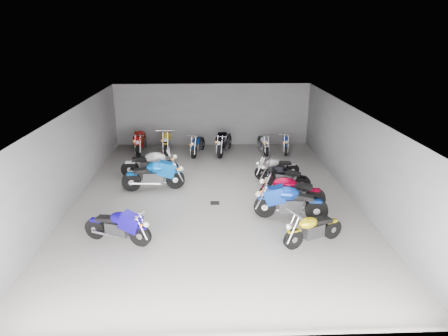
{
  "coord_description": "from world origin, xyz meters",
  "views": [
    {
      "loc": [
        -0.15,
        -13.43,
        5.9
      ],
      "look_at": [
        0.36,
        0.41,
        1.0
      ],
      "focal_mm": 32.0,
      "sensor_mm": 36.0,
      "label": 1
    }
  ],
  "objects_px": {
    "motorcycle_right_b": "(313,229)",
    "motorcycle_back_e": "(263,143)",
    "motorcycle_left_b": "(118,226)",
    "motorcycle_back_c": "(198,145)",
    "motorcycle_left_e": "(154,175)",
    "motorcycle_back_d": "(224,142)",
    "motorcycle_back_f": "(286,143)",
    "motorcycle_right_d": "(291,191)",
    "motorcycle_right_e": "(284,177)",
    "motorcycle_back_a": "(141,141)",
    "motorcycle_right_c": "(290,203)",
    "motorcycle_left_f": "(151,164)",
    "motorcycle_back_b": "(167,141)",
    "drain_grate": "(215,203)",
    "motorcycle_right_f": "(277,168)"
  },
  "relations": [
    {
      "from": "motorcycle_left_f",
      "to": "motorcycle_back_e",
      "type": "relative_size",
      "value": 1.21
    },
    {
      "from": "motorcycle_left_b",
      "to": "motorcycle_back_e",
      "type": "distance_m",
      "value": 10.1
    },
    {
      "from": "motorcycle_right_b",
      "to": "motorcycle_left_f",
      "type": "bearing_deg",
      "value": 19.97
    },
    {
      "from": "motorcycle_right_b",
      "to": "motorcycle_right_c",
      "type": "bearing_deg",
      "value": -11.2
    },
    {
      "from": "motorcycle_back_a",
      "to": "motorcycle_left_e",
      "type": "bearing_deg",
      "value": 104.41
    },
    {
      "from": "motorcycle_right_f",
      "to": "motorcycle_left_f",
      "type": "bearing_deg",
      "value": 74.78
    },
    {
      "from": "drain_grate",
      "to": "motorcycle_right_b",
      "type": "distance_m",
      "value": 4.02
    },
    {
      "from": "motorcycle_back_c",
      "to": "motorcycle_back_d",
      "type": "xyz_separation_m",
      "value": [
        1.3,
        0.1,
        0.08
      ]
    },
    {
      "from": "motorcycle_right_c",
      "to": "motorcycle_back_c",
      "type": "xyz_separation_m",
      "value": [
        -3.15,
        7.12,
        -0.08
      ]
    },
    {
      "from": "motorcycle_left_b",
      "to": "motorcycle_back_a",
      "type": "relative_size",
      "value": 0.85
    },
    {
      "from": "motorcycle_right_d",
      "to": "motorcycle_back_c",
      "type": "bearing_deg",
      "value": 39.75
    },
    {
      "from": "motorcycle_left_e",
      "to": "motorcycle_right_b",
      "type": "distance_m",
      "value": 6.6
    },
    {
      "from": "motorcycle_left_f",
      "to": "motorcycle_back_d",
      "type": "xyz_separation_m",
      "value": [
        3.16,
        3.23,
        -0.0
      ]
    },
    {
      "from": "motorcycle_back_b",
      "to": "motorcycle_left_e",
      "type": "bearing_deg",
      "value": 88.54
    },
    {
      "from": "motorcycle_right_d",
      "to": "motorcycle_right_e",
      "type": "xyz_separation_m",
      "value": [
        0.07,
        1.65,
        -0.08
      ]
    },
    {
      "from": "motorcycle_right_f",
      "to": "motorcycle_back_c",
      "type": "bearing_deg",
      "value": 32.27
    },
    {
      "from": "motorcycle_left_b",
      "to": "motorcycle_right_d",
      "type": "height_order",
      "value": "motorcycle_right_d"
    },
    {
      "from": "motorcycle_left_f",
      "to": "motorcycle_right_c",
      "type": "height_order",
      "value": "motorcycle_right_c"
    },
    {
      "from": "motorcycle_back_b",
      "to": "motorcycle_back_f",
      "type": "relative_size",
      "value": 1.2
    },
    {
      "from": "motorcycle_right_e",
      "to": "motorcycle_right_f",
      "type": "distance_m",
      "value": 1.1
    },
    {
      "from": "motorcycle_right_e",
      "to": "motorcycle_back_a",
      "type": "height_order",
      "value": "motorcycle_back_a"
    },
    {
      "from": "motorcycle_right_b",
      "to": "motorcycle_back_e",
      "type": "bearing_deg",
      "value": -22.12
    },
    {
      "from": "motorcycle_left_b",
      "to": "motorcycle_back_c",
      "type": "distance_m",
      "value": 8.68
    },
    {
      "from": "drain_grate",
      "to": "motorcycle_left_b",
      "type": "xyz_separation_m",
      "value": [
        -2.82,
        -2.61,
        0.5
      ]
    },
    {
      "from": "drain_grate",
      "to": "motorcycle_right_b",
      "type": "xyz_separation_m",
      "value": [
        2.75,
        -2.89,
        0.47
      ]
    },
    {
      "from": "motorcycle_right_f",
      "to": "motorcycle_back_e",
      "type": "bearing_deg",
      "value": -10.48
    },
    {
      "from": "motorcycle_right_d",
      "to": "motorcycle_back_e",
      "type": "xyz_separation_m",
      "value": [
        -0.13,
        6.34,
        -0.09
      ]
    },
    {
      "from": "drain_grate",
      "to": "motorcycle_right_d",
      "type": "relative_size",
      "value": 0.14
    },
    {
      "from": "motorcycle_right_c",
      "to": "motorcycle_back_c",
      "type": "height_order",
      "value": "motorcycle_right_c"
    },
    {
      "from": "motorcycle_right_e",
      "to": "motorcycle_back_f",
      "type": "distance_m",
      "value": 4.85
    },
    {
      "from": "drain_grate",
      "to": "motorcycle_left_b",
      "type": "relative_size",
      "value": 0.16
    },
    {
      "from": "motorcycle_left_e",
      "to": "motorcycle_right_c",
      "type": "height_order",
      "value": "motorcycle_left_e"
    },
    {
      "from": "motorcycle_left_f",
      "to": "motorcycle_back_b",
      "type": "distance_m",
      "value": 3.66
    },
    {
      "from": "drain_grate",
      "to": "motorcycle_back_b",
      "type": "bearing_deg",
      "value": 109.95
    },
    {
      "from": "motorcycle_right_b",
      "to": "motorcycle_back_d",
      "type": "bearing_deg",
      "value": -9.8
    },
    {
      "from": "motorcycle_left_e",
      "to": "motorcycle_right_b",
      "type": "xyz_separation_m",
      "value": [
        5.04,
        -4.26,
        -0.1
      ]
    },
    {
      "from": "motorcycle_right_d",
      "to": "motorcycle_right_f",
      "type": "height_order",
      "value": "motorcycle_right_d"
    },
    {
      "from": "motorcycle_back_d",
      "to": "motorcycle_back_f",
      "type": "distance_m",
      "value": 3.08
    },
    {
      "from": "motorcycle_right_c",
      "to": "motorcycle_right_d",
      "type": "height_order",
      "value": "motorcycle_right_c"
    },
    {
      "from": "motorcycle_right_d",
      "to": "motorcycle_back_d",
      "type": "xyz_separation_m",
      "value": [
        -2.07,
        6.27,
        0.01
      ]
    },
    {
      "from": "motorcycle_right_e",
      "to": "motorcycle_back_e",
      "type": "distance_m",
      "value": 4.7
    },
    {
      "from": "motorcycle_left_f",
      "to": "motorcycle_back_d",
      "type": "distance_m",
      "value": 4.51
    },
    {
      "from": "motorcycle_right_d",
      "to": "motorcycle_back_b",
      "type": "height_order",
      "value": "motorcycle_back_b"
    },
    {
      "from": "motorcycle_left_e",
      "to": "motorcycle_back_b",
      "type": "xyz_separation_m",
      "value": [
        -0.01,
        4.98,
        -0.01
      ]
    },
    {
      "from": "motorcycle_back_a",
      "to": "motorcycle_back_f",
      "type": "bearing_deg",
      "value": 178.25
    },
    {
      "from": "motorcycle_left_e",
      "to": "motorcycle_back_d",
      "type": "height_order",
      "value": "motorcycle_left_e"
    },
    {
      "from": "motorcycle_back_f",
      "to": "motorcycle_right_d",
      "type": "bearing_deg",
      "value": 89.98
    },
    {
      "from": "drain_grate",
      "to": "motorcycle_back_b",
      "type": "xyz_separation_m",
      "value": [
        -2.3,
        6.35,
        0.55
      ]
    },
    {
      "from": "motorcycle_right_d",
      "to": "motorcycle_back_a",
      "type": "height_order",
      "value": "motorcycle_back_a"
    },
    {
      "from": "motorcycle_right_d",
      "to": "motorcycle_right_c",
      "type": "bearing_deg",
      "value": 178.15
    }
  ]
}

